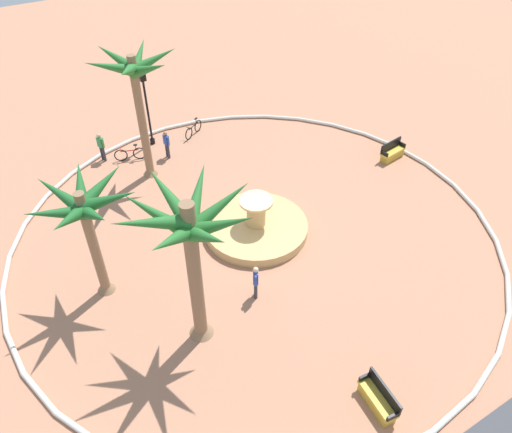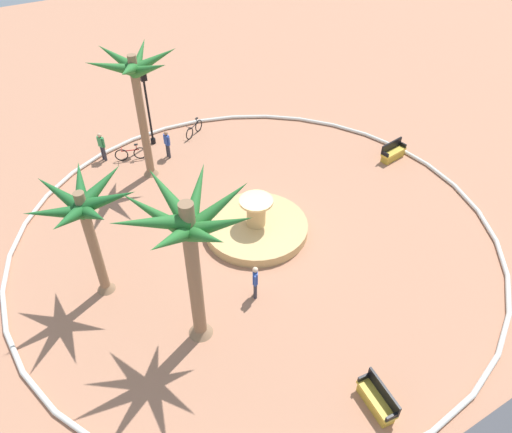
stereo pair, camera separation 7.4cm
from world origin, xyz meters
The scene contains 14 objects.
ground_plane centered at (0.00, 0.00, 0.00)m, with size 80.00×80.00×0.00m, color tan.
plaza_curb centered at (0.00, 0.00, 0.10)m, with size 21.66×21.66×0.20m, color silver.
fountain centered at (-0.11, -0.18, 0.28)m, with size 4.70×4.70×1.82m.
palm_tree_near_fountain centered at (4.53, 3.59, 4.88)m, with size 4.52×4.50×6.41m.
palm_tree_by_curb centered at (2.35, -6.88, 5.18)m, with size 4.29×4.04×6.72m.
palm_tree_mid_plaza centered at (6.86, -0.24, 4.06)m, with size 3.92×4.01×5.17m.
bench_east centered at (-9.59, -1.51, 0.35)m, with size 1.66×0.74×1.00m.
bench_west centered at (0.86, 9.13, 0.35)m, with size 0.65×1.64×1.00m.
lamppost centered at (1.14, -9.69, 2.59)m, with size 0.32×0.32×4.44m.
bicycle_red_frame centered at (-1.30, -9.32, 0.38)m, with size 1.48×0.98×0.94m.
bicycle_by_lamppost centered at (2.78, -8.70, 0.38)m, with size 1.65×0.67×0.94m.
person_cyclist_helmet centered at (4.06, -9.43, 0.93)m, with size 0.32×0.49×1.66m.
person_cyclist_photo centered at (0.93, -7.90, 0.90)m, with size 0.24×0.53×1.62m.
person_pedestrian_stroll centered at (1.88, 3.13, 0.91)m, with size 0.35×0.47×1.63m.
Camera 1 is at (8.44, 14.15, 15.08)m, focal length 34.42 mm.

